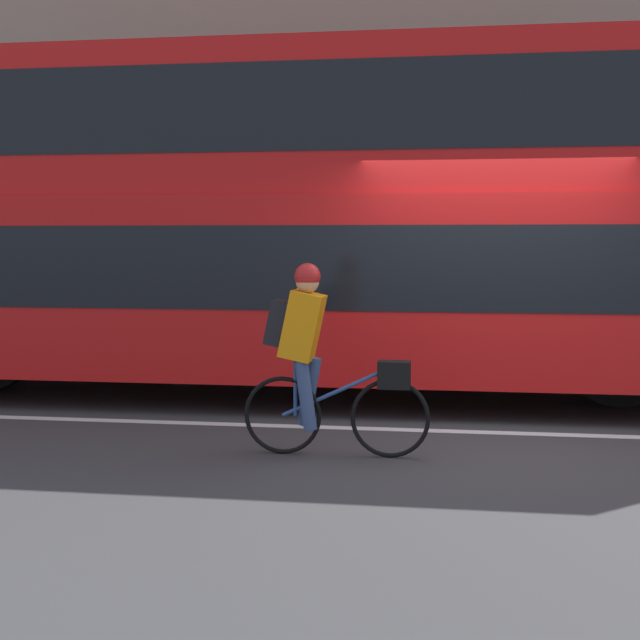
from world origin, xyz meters
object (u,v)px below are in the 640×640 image
object	(u,v)px
bus	(288,211)
street_sign_post	(143,249)
cyclist_on_bike	(316,352)
trash_bin	(406,319)

from	to	relation	value
bus	street_sign_post	bearing A→B (deg)	130.14
cyclist_on_bike	trash_bin	xyz separation A→B (m)	(0.40, 6.11, -0.26)
bus	cyclist_on_bike	world-z (taller)	bus
trash_bin	street_sign_post	world-z (taller)	street_sign_post
cyclist_on_bike	street_sign_post	xyz separation A→B (m)	(-3.64, 6.11, 0.77)
street_sign_post	cyclist_on_bike	bearing A→B (deg)	-59.23
bus	cyclist_on_bike	distance (m)	3.01
cyclist_on_bike	street_sign_post	world-z (taller)	street_sign_post
bus	cyclist_on_bike	size ratio (longest dim) A/B	7.31
street_sign_post	trash_bin	bearing A→B (deg)	0.08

